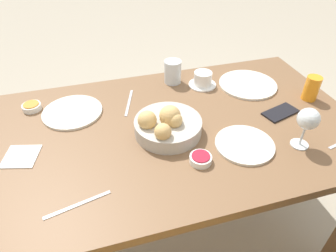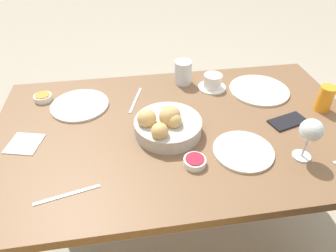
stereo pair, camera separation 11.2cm
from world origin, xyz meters
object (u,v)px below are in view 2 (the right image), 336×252
object	(u,v)px
knife_silver	(136,100)
cell_phone	(288,121)
bread_basket	(167,125)
juice_glass	(325,98)
water_tumbler	(183,72)
wine_glass	(311,131)
coffee_cup	(213,82)
plate_near_right	(80,105)
plate_near_left	(259,90)
jam_bowl_berry	(195,161)
jam_bowl_honey	(43,97)
napkin	(25,144)
fork_silver	(67,195)
plate_far_center	(243,151)

from	to	relation	value
knife_silver	cell_phone	size ratio (longest dim) A/B	1.17
cell_phone	knife_silver	bearing A→B (deg)	-23.08
cell_phone	bread_basket	bearing A→B (deg)	-0.72
juice_glass	water_tumbler	size ratio (longest dim) A/B	0.99
water_tumbler	cell_phone	bearing A→B (deg)	133.77
wine_glass	knife_silver	world-z (taller)	wine_glass
wine_glass	coffee_cup	bearing A→B (deg)	-69.41
plate_near_right	water_tumbler	xyz separation A→B (m)	(-0.47, -0.13, 0.05)
juice_glass	knife_silver	xyz separation A→B (m)	(0.76, -0.19, -0.05)
plate_near_left	plate_near_right	distance (m)	0.80
bread_basket	jam_bowl_berry	world-z (taller)	bread_basket
juice_glass	coffee_cup	size ratio (longest dim) A/B	0.83
plate_near_left	knife_silver	size ratio (longest dim) A/B	1.39
jam_bowl_honey	water_tumbler	bearing A→B (deg)	-175.06
knife_silver	cell_phone	bearing A→B (deg)	156.92
coffee_cup	napkin	xyz separation A→B (m)	(0.78, 0.28, -0.03)
fork_silver	cell_phone	distance (m)	0.86
juice_glass	cell_phone	world-z (taller)	juice_glass
plate_near_right	wine_glass	xyz separation A→B (m)	(-0.78, 0.43, 0.11)
plate_near_left	coffee_cup	world-z (taller)	coffee_cup
water_tumbler	fork_silver	size ratio (longest dim) A/B	0.55
wine_glass	juice_glass	bearing A→B (deg)	-131.49
water_tumbler	coffee_cup	size ratio (longest dim) A/B	0.84
plate_near_left	napkin	distance (m)	1.00
wine_glass	cell_phone	xyz separation A→B (m)	(-0.04, -0.19, -0.11)
juice_glass	jam_bowl_berry	xyz separation A→B (m)	(0.60, 0.23, -0.04)
juice_glass	jam_bowl_honey	bearing A→B (deg)	-12.21
plate_near_right	fork_silver	bearing A→B (deg)	89.66
coffee_cup	jam_bowl_honey	distance (m)	0.76
coffee_cup	juice_glass	bearing A→B (deg)	149.68
knife_silver	cell_phone	world-z (taller)	cell_phone
jam_bowl_berry	knife_silver	size ratio (longest dim) A/B	0.40
plate_near_right	napkin	xyz separation A→B (m)	(0.18, 0.22, -0.00)
plate_near_right	plate_far_center	bearing A→B (deg)	147.24
plate_near_left	fork_silver	bearing A→B (deg)	30.65
water_tumbler	wine_glass	bearing A→B (deg)	119.02
wine_glass	jam_bowl_honey	distance (m)	1.07
jam_bowl_honey	fork_silver	distance (m)	0.57
bread_basket	water_tumbler	xyz separation A→B (m)	(-0.13, -0.36, 0.01)
plate_far_center	jam_bowl_berry	world-z (taller)	jam_bowl_berry
bread_basket	wine_glass	size ratio (longest dim) A/B	1.62
juice_glass	napkin	size ratio (longest dim) A/B	0.78
jam_bowl_honey	plate_near_right	bearing A→B (deg)	155.68
coffee_cup	jam_bowl_berry	xyz separation A→B (m)	(0.19, 0.47, -0.02)
plate_far_center	knife_silver	size ratio (longest dim) A/B	1.10
bread_basket	plate_near_left	size ratio (longest dim) A/B	0.94
plate_far_center	wine_glass	bearing A→B (deg)	164.78
wine_glass	knife_silver	size ratio (longest dim) A/B	0.81
plate_near_right	water_tumbler	world-z (taller)	water_tumbler
knife_silver	jam_bowl_honey	bearing A→B (deg)	-9.15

